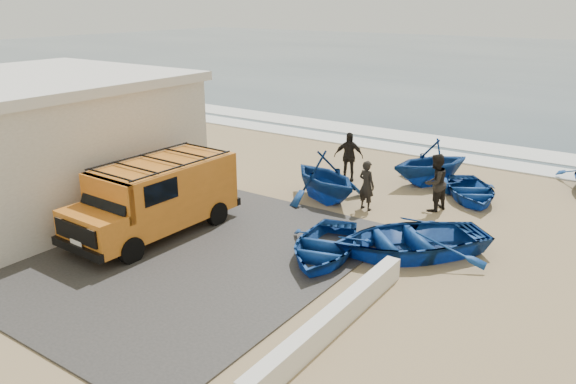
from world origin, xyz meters
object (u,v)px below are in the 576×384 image
Objects in this scene: building at (25,142)px; boat_near_right at (410,239)px; boat_far_left at (431,162)px; van at (157,195)px; boat_near_left at (324,246)px; boat_mid_right at (471,191)px; fisherman_middle at (435,182)px; boat_mid_left at (325,176)px; fisherman_front at (367,185)px; parapet at (333,320)px; fisherman_back at (348,157)px.

building is 12.89m from boat_near_right.
van is at bearing -87.34° from boat_far_left.
building is at bearing 174.87° from boat_near_left.
boat_mid_right is 1.96m from fisherman_middle.
boat_far_left is (2.35, 3.81, 0.01)m from boat_mid_left.
boat_near_left is at bearing 114.40° from fisherman_front.
building is at bearing -106.22° from boat_far_left.
fisherman_front reaches higher than boat_near_left.
building is 11.45m from fisherman_front.
parapet is 3.57× the size of fisherman_front.
parapet is 1.83× the size of boat_mid_left.
boat_near_left is at bearing -95.89° from boat_near_right.
fisherman_middle is at bearing 48.86° from van.
boat_near_left is at bearing 4.54° from fisherman_middle.
fisherman_back is at bearing 47.78° from building.
building is 2.92× the size of boat_mid_right.
van is at bearing -131.92° from fisherman_back.
boat_near_right is 1.34× the size of boat_mid_right.
van is 10.37m from boat_far_left.
van is 1.54× the size of boat_near_left.
boat_near_left is at bearing -93.20° from fisherman_back.
boat_mid_right is 3.93m from fisherman_front.
parapet is 9.89m from boat_mid_right.
van reaches higher than fisherman_front.
fisherman_middle is at bearing 96.54° from parapet.
parapet is 1.75× the size of boat_near_left.
fisherman_front is (-0.80, 3.98, 0.48)m from boat_near_left.
fisherman_middle is at bearing -35.66° from boat_far_left.
building is 11.44m from fisherman_back.
building is at bearing -41.94° from fisherman_middle.
boat_mid_right is at bearing 35.96° from building.
boat_near_left is 2.04× the size of fisherman_front.
boat_far_left is (10.42, 9.77, -1.29)m from building.
boat_far_left is at bearing -5.91° from boat_mid_left.
van reaches higher than boat_far_left.
fisherman_front is (-2.59, 2.45, 0.39)m from boat_near_right.
fisherman_middle is (1.14, -2.61, 0.09)m from boat_far_left.
boat_near_left is 7.81m from boat_far_left.
building is at bearing 175.42° from parapet.
boat_mid_right is at bearing -21.17° from fisherman_back.
fisherman_back is at bearing 76.45° from van.
boat_near_right is 6.55m from boat_far_left.
fisherman_middle is at bearing -44.77° from fisherman_back.
boat_mid_left is at bearing 122.46° from parapet.
fisherman_back is (-2.78, -1.35, 0.08)m from boat_far_left.
fisherman_middle is at bearing -142.80° from boat_mid_right.
fisherman_back is at bearing 98.00° from boat_near_left.
boat_far_left is at bearing 74.70° from boat_near_left.
building reaches higher than fisherman_back.
fisherman_middle reaches higher than parapet.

